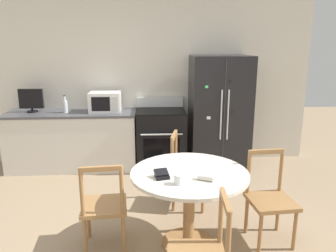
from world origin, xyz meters
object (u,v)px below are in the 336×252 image
microwave (105,102)px  dining_chair_far (187,172)px  countertop_tv (31,100)px  candle_glass (179,180)px  wallet (162,175)px  dining_chair_right (270,200)px  refrigerator (219,113)px  oven_range (161,138)px  dining_chair_left (104,207)px  counter_bottle (65,106)px

microwave → dining_chair_far: bearing=-50.6°
countertop_tv → microwave: bearing=-1.5°
dining_chair_far → candle_glass: dining_chair_far is taller
microwave → wallet: size_ratio=3.10×
countertop_tv → dining_chair_far: countertop_tv is taller
dining_chair_right → refrigerator: bearing=-92.2°
oven_range → wallet: size_ratio=7.17×
dining_chair_left → candle_glass: bearing=-25.3°
microwave → dining_chair_far: (1.12, -1.36, -0.62)m
candle_glass → wallet: bearing=133.9°
dining_chair_far → candle_glass: size_ratio=10.53×
dining_chair_right → wallet: (-1.07, -0.15, 0.35)m
oven_range → countertop_tv: (-1.97, 0.07, 0.62)m
dining_chair_right → wallet: 1.14m
microwave → dining_chair_left: microwave is taller
dining_chair_left → candle_glass: 0.81m
counter_bottle → oven_range: bearing=-0.1°
dining_chair_left → candle_glass: size_ratio=10.53×
oven_range → dining_chair_left: (-0.61, -2.14, -0.03)m
countertop_tv → dining_chair_far: 2.71m
candle_glass → oven_range: bearing=91.6°
refrigerator → countertop_tv: 2.89m
countertop_tv → wallet: 3.01m
countertop_tv → wallet: (1.89, -2.32, -0.30)m
microwave → countertop_tv: (-1.12, 0.03, 0.04)m
dining_chair_far → wallet: size_ratio=5.99×
candle_glass → dining_chair_left: bearing=159.7°
wallet → dining_chair_left: bearing=168.9°
refrigerator → dining_chair_left: refrigerator is taller
oven_range → dining_chair_right: bearing=-64.5°
dining_chair_left → wallet: bearing=-16.1°
refrigerator → dining_chair_far: 1.50m
dining_chair_left → dining_chair_far: (0.88, 0.82, 0.00)m
countertop_tv → counter_bottle: countertop_tv is taller
dining_chair_right → candle_glass: size_ratio=10.53×
candle_glass → countertop_tv: bearing=129.5°
dining_chair_left → candle_glass: dining_chair_left is taller
refrigerator → dining_chair_left: bearing=-125.9°
wallet → candle_glass: bearing=-46.1°
microwave → dining_chair_left: (0.24, -2.18, -0.62)m
microwave → candle_glass: 2.61m
counter_bottle → candle_glass: 2.84m
oven_range → dining_chair_far: bearing=-78.6°
refrigerator → oven_range: size_ratio=1.62×
countertop_tv → candle_glass: bearing=-50.5°
counter_bottle → dining_chair_far: size_ratio=0.29×
counter_bottle → wallet: bearing=-58.5°
counter_bottle → dining_chair_left: size_ratio=0.29×
refrigerator → dining_chair_far: size_ratio=1.94×
dining_chair_far → dining_chair_right: same height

